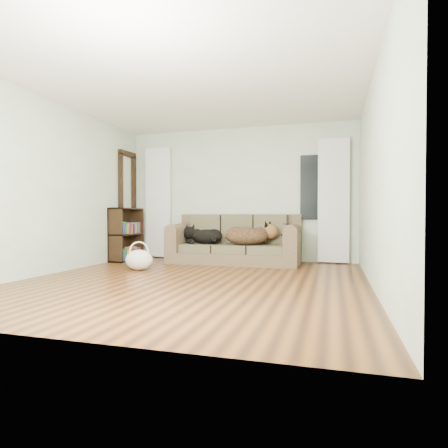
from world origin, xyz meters
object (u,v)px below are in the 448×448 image
(dog_black_lab, at_px, (205,237))
(dog_shepherd, at_px, (249,237))
(bookshelf, at_px, (126,235))
(sofa, at_px, (234,239))
(tote_bag, at_px, (139,260))

(dog_black_lab, bearing_deg, dog_shepherd, 21.77)
(dog_black_lab, relative_size, bookshelf, 0.64)
(bookshelf, bearing_deg, sofa, -3.50)
(dog_black_lab, bearing_deg, sofa, 28.87)
(tote_bag, distance_m, bookshelf, 1.48)
(dog_shepherd, distance_m, bookshelf, 2.44)
(bookshelf, bearing_deg, tote_bag, -59.19)
(sofa, bearing_deg, dog_black_lab, -176.64)
(sofa, relative_size, tote_bag, 5.28)
(dog_black_lab, height_order, dog_shepherd, dog_shepherd)
(sofa, bearing_deg, bookshelf, -175.64)
(sofa, height_order, tote_bag, sofa)
(dog_shepherd, distance_m, tote_bag, 1.98)
(sofa, bearing_deg, tote_bag, -133.67)
(dog_shepherd, bearing_deg, bookshelf, -1.82)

